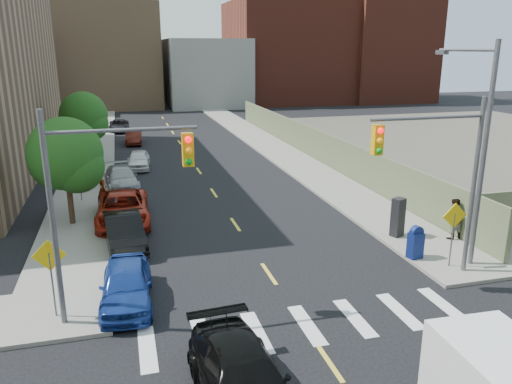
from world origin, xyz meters
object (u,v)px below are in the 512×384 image
parked_car_white (139,160)px  parked_car_grey (119,126)px  parked_car_blue (126,285)px  parked_car_red (123,209)px  parked_car_silver (121,178)px  mailbox (416,242)px  payphone (398,217)px  black_sedan (243,382)px  pedestrian_west (102,189)px  pedestrian_east (453,219)px  parked_car_black (124,231)px  parked_car_maroon (134,137)px

parked_car_white → parked_car_grey: parked_car_white is taller
parked_car_white → parked_car_grey: bearing=99.1°
parked_car_grey → parked_car_blue: bearing=-88.7°
parked_car_blue → parked_car_red: 8.69m
parked_car_silver → parked_car_red: bearing=-95.5°
mailbox → payphone: (0.60, 2.47, 0.23)m
parked_car_blue → payphone: payphone is taller
parked_car_red → parked_car_silver: parked_car_red is taller
parked_car_grey → black_sedan: bearing=-85.3°
parked_car_red → pedestrian_west: pedestrian_west is taller
parked_car_blue → pedestrian_east: bearing=11.1°
parked_car_blue → parked_car_black: bearing=92.8°
parked_car_black → payphone: 12.63m
parked_car_grey → payphone: bearing=-69.7°
parked_car_white → pedestrian_east: pedestrian_east is taller
parked_car_white → pedestrian_east: bearing=-49.5°
parked_car_black → parked_car_white: size_ratio=1.15×
parked_car_white → pedestrian_west: bearing=-98.9°
parked_car_white → mailbox: mailbox is taller
parked_car_silver → mailbox: size_ratio=3.29×
parked_car_red → parked_car_white: size_ratio=1.43×
parked_car_black → parked_car_maroon: (1.30, 25.92, -0.07)m
pedestrian_east → parked_car_red: bearing=-32.2°
mailbox → parked_car_red: bearing=136.9°
parked_car_black → parked_car_maroon: bearing=81.4°
parked_car_white → black_sedan: size_ratio=0.77×
parked_car_black → black_sedan: black_sedan is taller
mailbox → pedestrian_east: bearing=19.2°
parked_car_blue → parked_car_maroon: parked_car_blue is taller
parked_car_black → black_sedan: bearing=-82.8°
parked_car_silver → parked_car_white: bearing=70.7°
parked_car_black → pedestrian_east: 15.07m
parked_car_blue → parked_car_white: size_ratio=1.09×
pedestrian_west → parked_car_blue: bearing=170.7°
parked_car_maroon → payphone: size_ratio=2.23×
parked_car_black → black_sedan: 11.95m
parked_car_grey → mailbox: mailbox is taller
parked_car_silver → black_sedan: 22.00m
parked_car_maroon → black_sedan: black_sedan is taller
parked_car_blue → parked_car_red: (0.00, 8.69, 0.05)m
parked_car_maroon → parked_car_grey: size_ratio=0.91×
parked_car_white → parked_car_maroon: size_ratio=0.96×
parked_car_maroon → payphone: (11.10, -28.28, 0.40)m
mailbox → parked_car_silver: bearing=119.5°
parked_car_white → parked_car_maroon: parked_car_maroon is taller
parked_car_red → black_sedan: parked_car_red is taller
pedestrian_west → parked_car_red: bearing=-174.2°
payphone → parked_car_black: bearing=146.0°
parked_car_blue → payphone: 12.78m
parked_car_silver → black_sedan: (2.68, -21.84, 0.07)m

